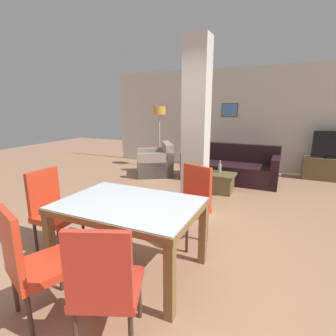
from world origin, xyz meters
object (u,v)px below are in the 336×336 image
at_px(coffee_table, 220,183).
at_px(tv_stand, 331,169).
at_px(sofa, 230,168).
at_px(tv_screen, 335,145).
at_px(dining_chair_head_left, 53,207).
at_px(dining_chair_near_right, 105,283).
at_px(armchair, 156,164).
at_px(dining_chair_near_left, 32,260).
at_px(dining_chair_far_right, 191,201).
at_px(bottle, 220,168).
at_px(dining_table, 129,217).
at_px(floor_lamp, 159,116).

height_order(coffee_table, tv_stand, tv_stand).
height_order(sofa, tv_screen, tv_screen).
bearing_deg(dining_chair_head_left, dining_chair_near_right, 59.34).
bearing_deg(armchair, dining_chair_head_left, 154.90).
height_order(dining_chair_near_left, dining_chair_near_right, same).
relative_size(dining_chair_near_left, armchair, 0.80).
height_order(dining_chair_far_right, bottle, dining_chair_far_right).
bearing_deg(dining_chair_head_left, dining_table, 90.00).
bearing_deg(tv_screen, dining_chair_near_right, 55.37).
distance_m(sofa, bottle, 0.86).
bearing_deg(coffee_table, dining_chair_near_left, -98.92).
bearing_deg(coffee_table, dining_chair_head_left, -114.53).
bearing_deg(floor_lamp, dining_chair_far_right, -58.16).
bearing_deg(dining_chair_far_right, dining_table, 90.00).
bearing_deg(dining_chair_near_left, armchair, 126.79).
bearing_deg(tv_stand, floor_lamp, -174.27).
relative_size(dining_table, dining_chair_far_right, 1.44).
height_order(dining_chair_near_right, sofa, dining_chair_near_right).
bearing_deg(coffee_table, dining_chair_far_right, -87.35).
xyz_separation_m(sofa, bottle, (-0.04, -0.84, 0.19)).
distance_m(tv_stand, tv_screen, 0.57).
distance_m(dining_chair_near_right, sofa, 4.76).
height_order(dining_chair_head_left, armchair, dining_chair_head_left).
distance_m(sofa, tv_screen, 2.45).
xyz_separation_m(dining_chair_far_right, floor_lamp, (-2.23, 3.59, 0.91)).
relative_size(coffee_table, tv_stand, 0.46).
height_order(armchair, tv_screen, tv_screen).
height_order(dining_table, dining_chair_far_right, dining_chair_far_right).
xyz_separation_m(dining_table, bottle, (0.20, 3.06, -0.12)).
distance_m(dining_chair_head_left, sofa, 4.12).
bearing_deg(dining_chair_near_left, floor_lamp, 127.59).
xyz_separation_m(tv_stand, floor_lamp, (-4.28, -0.43, 1.17)).
bearing_deg(dining_table, dining_chair_head_left, 180.00).
bearing_deg(sofa, coffee_table, 90.90).
distance_m(dining_chair_near_right, tv_stand, 6.12).
relative_size(dining_chair_near_right, armchair, 0.80).
distance_m(dining_chair_head_left, tv_screen, 6.03).
distance_m(coffee_table, bottle, 0.31).
distance_m(dining_table, armchair, 4.02).
xyz_separation_m(dining_table, dining_chair_near_left, (-0.35, -0.88, -0.08)).
bearing_deg(dining_chair_near_right, tv_screen, 48.19).
xyz_separation_m(dining_chair_head_left, tv_stand, (3.49, 4.91, -0.26)).
height_order(bottle, floor_lamp, floor_lamp).
bearing_deg(bottle, dining_chair_far_right, -86.09).
bearing_deg(bottle, armchair, 160.92).
relative_size(bottle, tv_screen, 0.26).
height_order(dining_chair_head_left, coffee_table, dining_chair_head_left).
distance_m(coffee_table, tv_screen, 2.98).
bearing_deg(bottle, sofa, 87.37).
distance_m(dining_chair_head_left, floor_lamp, 4.64).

